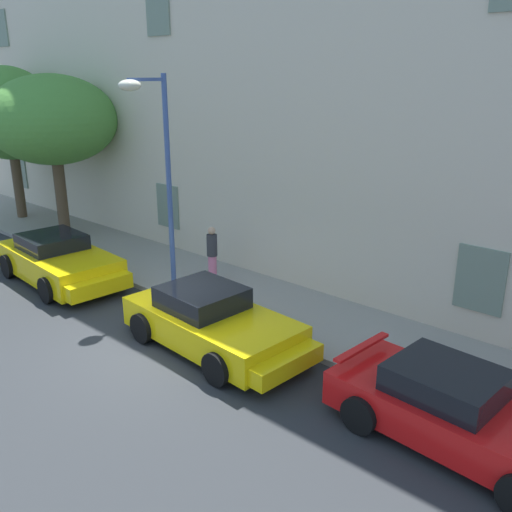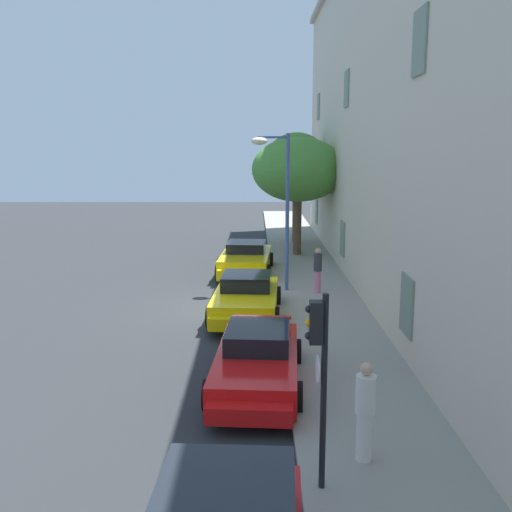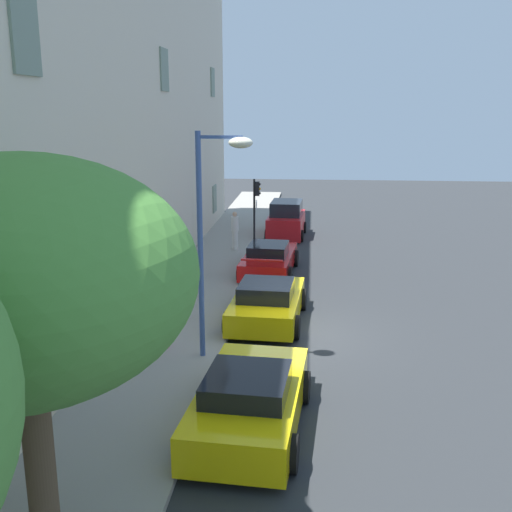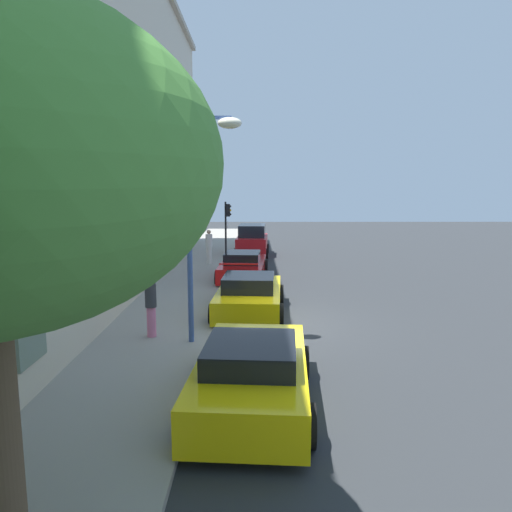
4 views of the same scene
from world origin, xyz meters
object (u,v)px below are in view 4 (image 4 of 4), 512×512
at_px(sportscar_yellow_flank, 250,295).
at_px(sportscar_white_middle, 243,266).
at_px(hatchback_parked, 252,242).
at_px(street_lamp, 205,187).
at_px(pedestrian_admiring, 209,246).
at_px(sportscar_red_lead, 253,371).
at_px(traffic_light, 227,221).
at_px(pedestrian_strolling, 151,305).

bearing_deg(sportscar_yellow_flank, sportscar_white_middle, 3.41).
distance_m(sportscar_white_middle, hatchback_parked, 7.15).
height_order(sportscar_white_middle, street_lamp, street_lamp).
xyz_separation_m(hatchback_parked, pedestrian_admiring, (-3.75, 2.22, 0.22)).
distance_m(sportscar_red_lead, sportscar_white_middle, 12.14).
bearing_deg(sportscar_red_lead, sportscar_yellow_flank, 0.98).
relative_size(sportscar_yellow_flank, pedestrian_admiring, 2.67).
height_order(street_lamp, pedestrian_admiring, street_lamp).
bearing_deg(sportscar_red_lead, street_lamp, 20.45).
xyz_separation_m(sportscar_yellow_flank, pedestrian_admiring, (9.03, 2.19, 0.44)).
bearing_deg(sportscar_yellow_flank, sportscar_red_lead, -179.02).
bearing_deg(pedestrian_admiring, street_lamp, -174.92).
xyz_separation_m(sportscar_white_middle, traffic_light, (4.21, 0.95, 1.73)).
distance_m(hatchback_parked, pedestrian_strolling, 15.86).
relative_size(hatchback_parked, pedestrian_admiring, 2.12).
height_order(sportscar_yellow_flank, pedestrian_admiring, pedestrian_admiring).
bearing_deg(hatchback_parked, sportscar_red_lead, -179.79).
bearing_deg(pedestrian_strolling, sportscar_red_lead, -142.94).
distance_m(sportscar_white_middle, street_lamp, 9.63).
bearing_deg(sportscar_white_middle, pedestrian_admiring, 28.64).
bearing_deg(traffic_light, sportscar_red_lead, -175.13).
height_order(sportscar_red_lead, sportscar_white_middle, sportscar_red_lead).
xyz_separation_m(hatchback_parked, street_lamp, (-16.05, 1.13, 3.34)).
height_order(sportscar_red_lead, traffic_light, traffic_light).
distance_m(street_lamp, pedestrian_strolling, 3.53).
bearing_deg(sportscar_white_middle, sportscar_yellow_flank, -176.59).
bearing_deg(street_lamp, hatchback_parked, -4.03).
bearing_deg(hatchback_parked, sportscar_white_middle, 177.00).
bearing_deg(hatchback_parked, sportscar_yellow_flank, 179.83).
height_order(sportscar_red_lead, street_lamp, street_lamp).
bearing_deg(pedestrian_strolling, traffic_light, -6.09).
height_order(sportscar_yellow_flank, pedestrian_strolling, pedestrian_strolling).
xyz_separation_m(pedestrian_admiring, pedestrian_strolling, (-11.88, 0.45, -0.03)).
relative_size(sportscar_red_lead, sportscar_white_middle, 1.01).
distance_m(sportscar_yellow_flank, pedestrian_strolling, 3.91).
height_order(sportscar_yellow_flank, sportscar_white_middle, sportscar_yellow_flank).
xyz_separation_m(sportscar_red_lead, pedestrian_admiring, (15.52, 2.30, 0.42)).
height_order(sportscar_white_middle, hatchback_parked, hatchback_parked).
relative_size(sportscar_red_lead, street_lamp, 0.85).
bearing_deg(pedestrian_admiring, sportscar_red_lead, -171.59).
distance_m(traffic_light, pedestrian_admiring, 1.76).
relative_size(sportscar_yellow_flank, hatchback_parked, 1.26).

